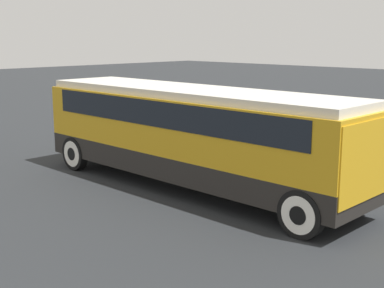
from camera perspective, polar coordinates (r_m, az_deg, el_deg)
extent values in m
plane|color=#26282B|center=(15.94, 0.00, -4.71)|extent=(120.00, 120.00, 0.00)
cube|color=black|center=(15.73, 0.00, -1.85)|extent=(10.89, 2.55, 0.68)
cube|color=gold|center=(15.51, 0.00, 2.24)|extent=(10.89, 2.55, 1.59)
cube|color=black|center=(15.46, 0.00, 3.65)|extent=(9.59, 2.59, 0.71)
cube|color=silver|center=(15.40, 0.00, 5.56)|extent=(10.68, 2.35, 0.22)
cube|color=gold|center=(12.50, 17.60, -1.61)|extent=(0.36, 2.45, 1.82)
cylinder|color=black|center=(12.18, 11.59, -7.33)|extent=(1.12, 0.28, 1.12)
cylinder|color=silver|center=(12.18, 11.59, -7.33)|extent=(0.88, 0.30, 0.88)
cylinder|color=black|center=(12.18, 11.59, -7.33)|extent=(0.43, 0.32, 0.43)
cylinder|color=black|center=(14.12, 16.78, -4.97)|extent=(1.12, 0.28, 1.12)
cylinder|color=silver|center=(14.12, 16.78, -4.97)|extent=(0.88, 0.30, 0.88)
cylinder|color=black|center=(14.12, 16.78, -4.97)|extent=(0.43, 0.32, 0.43)
cylinder|color=black|center=(18.40, -12.37, -0.98)|extent=(1.12, 0.28, 1.12)
cylinder|color=silver|center=(18.40, -12.37, -0.98)|extent=(0.88, 0.30, 0.88)
cylinder|color=black|center=(18.40, -12.37, -0.98)|extent=(0.43, 0.32, 0.43)
cylinder|color=black|center=(19.74, -6.71, 0.04)|extent=(1.12, 0.28, 1.12)
cylinder|color=silver|center=(19.74, -6.71, 0.04)|extent=(0.88, 0.30, 0.88)
cylinder|color=black|center=(19.74, -6.71, 0.04)|extent=(0.43, 0.32, 0.43)
cube|color=maroon|center=(23.40, 8.44, 1.83)|extent=(4.40, 1.70, 0.66)
cube|color=black|center=(23.41, 8.14, 3.39)|extent=(2.29, 1.53, 0.59)
cylinder|color=black|center=(21.86, 10.90, 0.42)|extent=(0.67, 0.22, 0.67)
cylinder|color=black|center=(21.86, 10.90, 0.42)|extent=(0.25, 0.26, 0.25)
cylinder|color=black|center=(23.12, 13.00, 0.93)|extent=(0.67, 0.22, 0.67)
cylinder|color=black|center=(23.12, 13.00, 0.93)|extent=(0.25, 0.26, 0.25)
cylinder|color=black|center=(23.90, 4.00, 1.53)|extent=(0.67, 0.22, 0.67)
cylinder|color=black|center=(23.90, 4.00, 1.53)|extent=(0.25, 0.26, 0.25)
cylinder|color=black|center=(25.07, 6.27, 1.95)|extent=(0.67, 0.22, 0.67)
cylinder|color=black|center=(25.07, 6.27, 1.95)|extent=(0.25, 0.26, 0.25)
cube|color=black|center=(20.09, 17.76, -0.07)|extent=(4.60, 1.75, 0.70)
cube|color=black|center=(20.07, 17.39, 1.68)|extent=(2.39, 1.58, 0.50)
cylinder|color=black|center=(20.33, 12.20, -0.39)|extent=(0.72, 0.22, 0.72)
cylinder|color=black|center=(20.33, 12.20, -0.39)|extent=(0.27, 0.26, 0.27)
cylinder|color=black|center=(21.65, 14.43, 0.22)|extent=(0.72, 0.22, 0.72)
cylinder|color=black|center=(21.65, 14.43, 0.22)|extent=(0.27, 0.26, 0.27)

